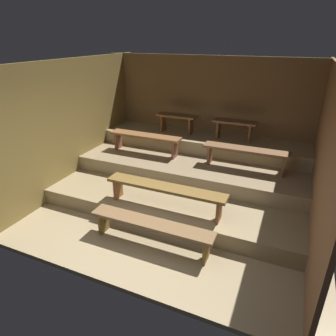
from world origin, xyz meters
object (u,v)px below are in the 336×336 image
bench_floor_center (151,226)px  bench_upper_right (234,126)px  bench_middle_left (145,138)px  bench_upper_left (177,119)px  bench_middle_right (246,152)px  bench_lower_center (165,190)px

bench_floor_center → bench_upper_right: (0.59, 3.17, 0.90)m
bench_floor_center → bench_upper_right: size_ratio=2.15×
bench_floor_center → bench_upper_right: bearing=79.4°
bench_middle_left → bench_upper_left: (0.44, 0.88, 0.28)m
bench_middle_left → bench_middle_right: same height
bench_upper_left → bench_upper_right: same height
bench_middle_right → bench_upper_right: bench_upper_right is taller
bench_lower_center → bench_upper_left: (-0.79, 2.50, 0.59)m
bench_middle_right → bench_upper_right: bearing=116.8°
bench_upper_left → bench_middle_right: bearing=-25.0°
bench_lower_center → bench_middle_right: (1.09, 1.62, 0.30)m
bench_floor_center → bench_upper_right: 3.35m
bench_upper_right → bench_upper_left: bearing=180.0°
bench_middle_right → bench_upper_left: bench_upper_left is taller
bench_floor_center → bench_middle_right: bench_middle_right is taller
bench_lower_center → bench_middle_left: (-1.24, 1.62, 0.30)m
bench_middle_left → bench_upper_left: bench_upper_left is taller
bench_lower_center → bench_upper_right: 2.65m
bench_middle_right → bench_upper_left: (-1.88, 0.88, 0.28)m
bench_floor_center → bench_middle_left: bench_middle_left is taller
bench_floor_center → bench_lower_center: bench_lower_center is taller
bench_floor_center → bench_middle_right: size_ratio=1.21×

